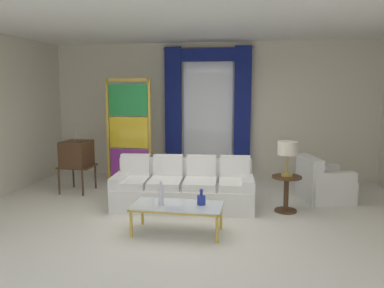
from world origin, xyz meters
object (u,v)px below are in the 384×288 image
bottle_blue_decanter (161,195)px  table_lamp_brass (288,150)px  bottle_crystal_tall (201,199)px  armchair_white (322,185)px  stained_glass_divider (129,135)px  vintage_tv (77,155)px  couch_white_long (184,189)px  coffee_table (177,207)px  round_side_table (286,190)px  peacock_figurine (137,180)px

bottle_blue_decanter → table_lamp_brass: (1.76, 1.31, 0.48)m
bottle_crystal_tall → armchair_white: (1.90, 1.98, -0.20)m
armchair_white → stained_glass_divider: 3.90m
vintage_tv → bottle_crystal_tall: bearing=-33.2°
couch_white_long → table_lamp_brass: size_ratio=4.22×
bottle_crystal_tall → vintage_tv: size_ratio=0.17×
coffee_table → armchair_white: (2.23, 2.04, -0.08)m
table_lamp_brass → round_side_table: bearing=-90.0°
stained_glass_divider → table_lamp_brass: 3.37m
round_side_table → coffee_table: bearing=-141.1°
couch_white_long → stained_glass_divider: bearing=137.7°
vintage_tv → bottle_blue_decanter: bearing=-41.2°
bottle_blue_decanter → peacock_figurine: size_ratio=0.58×
vintage_tv → table_lamp_brass: (3.93, -0.59, 0.30)m
bottle_crystal_tall → stained_glass_divider: (-1.89, 2.47, 0.57)m
armchair_white → bottle_blue_decanter: bearing=-139.3°
stained_glass_divider → table_lamp_brass: stained_glass_divider is taller
stained_glass_divider → peacock_figurine: 1.00m
bottle_blue_decanter → vintage_tv: vintage_tv is taller
couch_white_long → bottle_blue_decanter: bearing=-92.5°
bottle_blue_decanter → peacock_figurine: bearing=116.0°
couch_white_long → round_side_table: size_ratio=4.04×
bottle_blue_decanter → stained_glass_divider: bearing=117.4°
bottle_blue_decanter → stained_glass_divider: 2.97m
armchair_white → table_lamp_brass: bearing=-130.7°
coffee_table → table_lamp_brass: table_lamp_brass is taller
couch_white_long → bottle_crystal_tall: bearing=-68.0°
peacock_figurine → coffee_table: bearing=-58.9°
couch_white_long → armchair_white: bearing=18.2°
peacock_figurine → vintage_tv: bearing=-167.7°
bottle_crystal_tall → peacock_figurine: size_ratio=0.38×
vintage_tv → armchair_white: 4.64m
peacock_figurine → round_side_table: round_side_table is taller
bottle_blue_decanter → round_side_table: 2.20m
coffee_table → bottle_blue_decanter: size_ratio=3.60×
bottle_crystal_tall → vintage_tv: vintage_tv is taller
couch_white_long → table_lamp_brass: (1.71, -0.01, 0.72)m
bottle_blue_decanter → peacock_figurine: bottle_blue_decanter is taller
coffee_table → armchair_white: 3.03m
vintage_tv → stained_glass_divider: size_ratio=0.61×
vintage_tv → armchair_white: size_ratio=1.34×
couch_white_long → armchair_white: couch_white_long is taller
couch_white_long → stained_glass_divider: stained_glass_divider is taller
coffee_table → peacock_figurine: bearing=121.1°
bottle_crystal_tall → couch_white_long: bearing=112.0°
bottle_blue_decanter → bottle_crystal_tall: (0.54, 0.13, -0.06)m
round_side_table → table_lamp_brass: bearing=90.0°
bottle_blue_decanter → armchair_white: size_ratio=0.34×
couch_white_long → vintage_tv: vintage_tv is taller
couch_white_long → vintage_tv: bearing=165.3°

